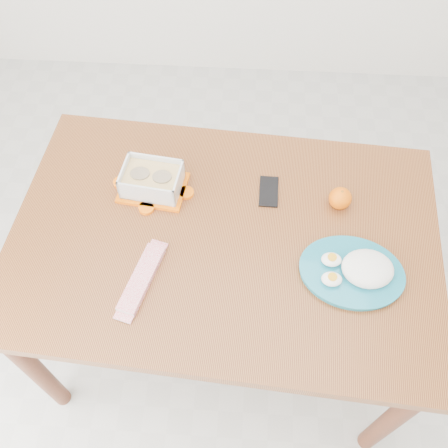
# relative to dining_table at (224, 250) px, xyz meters

# --- Properties ---
(ground) EXTENTS (3.50, 3.50, 0.00)m
(ground) POSITION_rel_dining_table_xyz_m (-0.10, -0.05, -0.66)
(ground) COLOR #B7B7B2
(ground) RESTS_ON ground
(dining_table) EXTENTS (1.37, 0.97, 0.75)m
(dining_table) POSITION_rel_dining_table_xyz_m (0.00, 0.00, 0.00)
(dining_table) COLOR brown
(dining_table) RESTS_ON ground
(food_container) EXTENTS (0.23, 0.18, 0.09)m
(food_container) POSITION_rel_dining_table_xyz_m (-0.24, 0.16, 0.13)
(food_container) COLOR #FF6B07
(food_container) RESTS_ON dining_table
(orange_fruit) EXTENTS (0.07, 0.07, 0.07)m
(orange_fruit) POSITION_rel_dining_table_xyz_m (0.35, 0.13, 0.12)
(orange_fruit) COLOR #FF6B05
(orange_fruit) RESTS_ON dining_table
(rice_plate) EXTENTS (0.33, 0.33, 0.08)m
(rice_plate) POSITION_rel_dining_table_xyz_m (0.39, -0.11, 0.12)
(rice_plate) COLOR #187086
(rice_plate) RESTS_ON dining_table
(candy_bar) EXTENTS (0.11, 0.23, 0.02)m
(candy_bar) POSITION_rel_dining_table_xyz_m (-0.23, -0.17, 0.10)
(candy_bar) COLOR red
(candy_bar) RESTS_ON dining_table
(smartphone) EXTENTS (0.06, 0.12, 0.01)m
(smartphone) POSITION_rel_dining_table_xyz_m (0.13, 0.17, 0.09)
(smartphone) COLOR black
(smartphone) RESTS_ON dining_table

